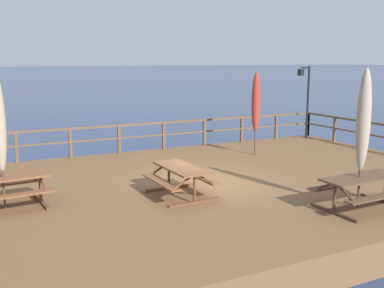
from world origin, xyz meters
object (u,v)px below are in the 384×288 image
at_px(picnic_table_back_right, 361,185).
at_px(lamp_post_hooked, 305,91).
at_px(picnic_table_mid_left, 181,175).
at_px(patio_umbrella_tall_back_right, 256,102).
at_px(picnic_table_back_left, 2,185).
at_px(patio_umbrella_short_mid, 363,121).

relative_size(picnic_table_back_right, lamp_post_hooked, 0.66).
relative_size(picnic_table_mid_left, patio_umbrella_tall_back_right, 0.61).
distance_m(picnic_table_back_left, patio_umbrella_short_mid, 8.50).
bearing_deg(picnic_table_mid_left, picnic_table_back_left, 167.17).
height_order(patio_umbrella_tall_back_right, patio_umbrella_short_mid, patio_umbrella_short_mid).
relative_size(picnic_table_back_left, patio_umbrella_short_mid, 0.67).
relative_size(patio_umbrella_short_mid, lamp_post_hooked, 1.02).
relative_size(picnic_table_mid_left, lamp_post_hooked, 0.58).
bearing_deg(picnic_table_back_left, patio_umbrella_tall_back_right, 15.65).
height_order(picnic_table_back_left, patio_umbrella_tall_back_right, patio_umbrella_tall_back_right).
bearing_deg(lamp_post_hooked, picnic_table_mid_left, -147.81).
xyz_separation_m(patio_umbrella_short_mid, lamp_post_hooked, (5.14, 8.06, 0.03)).
height_order(picnic_table_back_left, lamp_post_hooked, lamp_post_hooked).
bearing_deg(picnic_table_mid_left, patio_umbrella_tall_back_right, 36.65).
xyz_separation_m(picnic_table_back_left, patio_umbrella_tall_back_right, (8.77, 2.46, 1.37)).
height_order(picnic_table_back_right, patio_umbrella_short_mid, patio_umbrella_short_mid).
distance_m(picnic_table_mid_left, patio_umbrella_tall_back_right, 5.88).
distance_m(picnic_table_mid_left, lamp_post_hooked, 10.12).
distance_m(picnic_table_back_right, patio_umbrella_short_mid, 1.52).
xyz_separation_m(picnic_table_mid_left, picnic_table_back_right, (3.38, -2.76, 0.01)).
bearing_deg(picnic_table_back_left, lamp_post_hooked, 19.08).
relative_size(picnic_table_back_right, patio_umbrella_tall_back_right, 0.69).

